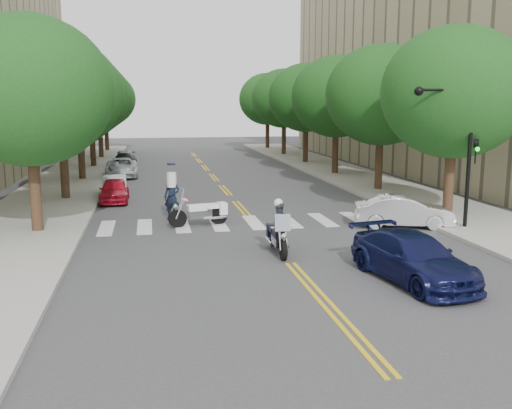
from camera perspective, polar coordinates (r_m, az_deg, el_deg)
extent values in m
plane|color=#38383A|center=(18.51, 3.43, -5.90)|extent=(140.00, 140.00, 0.00)
cube|color=#9E9991|center=(39.91, -17.94, 2.37)|extent=(5.00, 60.00, 0.15)
cube|color=#9E9991|center=(41.93, 8.78, 3.09)|extent=(5.00, 60.00, 0.15)
cylinder|color=#382316|center=(23.93, -21.20, 1.16)|extent=(0.44, 0.44, 3.32)
ellipsoid|color=#1C4A15|center=(23.69, -21.81, 10.52)|extent=(6.40, 6.40, 5.76)
cylinder|color=#382316|center=(31.76, -18.62, 3.36)|extent=(0.44, 0.44, 3.32)
ellipsoid|color=#1C4A15|center=(31.58, -19.02, 10.40)|extent=(6.40, 6.40, 5.76)
cylinder|color=#382316|center=(39.66, -17.06, 4.68)|extent=(0.44, 0.44, 3.32)
ellipsoid|color=#1C4A15|center=(39.51, -17.35, 10.32)|extent=(6.40, 6.40, 5.76)
cylinder|color=#382316|center=(47.59, -16.01, 5.56)|extent=(0.44, 0.44, 3.32)
ellipsoid|color=#1C4A15|center=(47.47, -16.24, 10.26)|extent=(6.40, 6.40, 5.76)
cylinder|color=#382316|center=(55.54, -15.26, 6.19)|extent=(0.44, 0.44, 3.32)
ellipsoid|color=#1C4A15|center=(55.44, -15.45, 10.22)|extent=(6.40, 6.40, 5.76)
cylinder|color=#382316|center=(63.51, -14.70, 6.66)|extent=(0.44, 0.44, 3.32)
ellipsoid|color=#1C4A15|center=(63.42, -14.86, 10.18)|extent=(6.40, 6.40, 5.76)
cylinder|color=#382316|center=(26.94, 18.74, 2.24)|extent=(0.44, 0.44, 3.32)
ellipsoid|color=#1C4A15|center=(26.72, 19.22, 10.55)|extent=(6.40, 6.40, 5.76)
cylinder|color=#382316|center=(34.09, 12.18, 4.08)|extent=(0.44, 0.44, 3.32)
ellipsoid|color=#1C4A15|center=(33.92, 12.43, 10.65)|extent=(6.40, 6.40, 5.76)
cylinder|color=#382316|center=(41.54, 7.93, 5.25)|extent=(0.44, 0.44, 3.32)
ellipsoid|color=#1C4A15|center=(41.41, 8.06, 10.64)|extent=(6.40, 6.40, 5.76)
cylinder|color=#382316|center=(49.17, 4.97, 6.05)|extent=(0.44, 0.44, 3.32)
ellipsoid|color=#1C4A15|center=(49.06, 5.04, 10.60)|extent=(6.40, 6.40, 5.76)
cylinder|color=#382316|center=(56.91, 2.80, 6.62)|extent=(0.44, 0.44, 3.32)
ellipsoid|color=#1C4A15|center=(56.80, 2.83, 10.55)|extent=(6.40, 6.40, 5.76)
cylinder|color=#382316|center=(64.70, 1.15, 7.04)|extent=(0.44, 0.44, 3.32)
ellipsoid|color=#1C4A15|center=(64.61, 1.16, 10.50)|extent=(6.40, 6.40, 5.76)
cylinder|color=black|center=(24.35, 20.54, 4.52)|extent=(0.16, 0.16, 6.00)
cylinder|color=black|center=(23.67, 18.40, 10.81)|extent=(2.40, 0.10, 0.10)
sphere|color=black|center=(23.16, 15.97, 10.84)|extent=(0.36, 0.36, 0.36)
imported|color=black|center=(24.46, 21.08, 4.98)|extent=(0.16, 0.20, 1.00)
sphere|color=#0CCC26|center=(24.33, 21.27, 5.18)|extent=(0.18, 0.18, 0.18)
cylinder|color=black|center=(18.76, 2.75, -4.56)|extent=(0.16, 0.71, 0.70)
cylinder|color=black|center=(20.33, 1.80, -3.40)|extent=(0.20, 0.71, 0.70)
cube|color=silver|center=(19.57, 2.23, -3.60)|extent=(0.36, 0.94, 0.33)
cube|color=black|center=(19.41, 2.29, -2.93)|extent=(0.39, 0.73, 0.23)
cube|color=black|center=(19.95, 1.97, -2.51)|extent=(0.43, 0.58, 0.17)
cube|color=black|center=(20.42, 1.72, -2.57)|extent=(0.46, 0.32, 0.46)
cube|color=#8C99A5|center=(18.68, 2.69, -1.82)|extent=(0.52, 0.17, 0.56)
cube|color=red|center=(18.92, 2.94, -2.25)|extent=(0.11, 0.11, 0.08)
cube|color=#0C26E5|center=(18.87, 2.21, -2.28)|extent=(0.11, 0.11, 0.08)
imported|color=#474C56|center=(19.45, 2.24, -2.07)|extent=(0.81, 0.64, 1.63)
sphere|color=silver|center=(19.30, 2.25, 0.15)|extent=(0.31, 0.31, 0.31)
cylinder|color=black|center=(23.82, -7.85, -1.41)|extent=(0.78, 0.32, 0.76)
cylinder|color=black|center=(24.35, -3.78, -1.09)|extent=(0.79, 0.37, 0.76)
cube|color=silver|center=(24.06, -5.67, -0.95)|extent=(1.07, 0.58, 0.36)
cube|color=white|center=(23.98, -5.94, -0.31)|extent=(0.86, 0.57, 0.25)
cube|color=white|center=(24.17, -4.54, -0.15)|extent=(0.70, 0.58, 0.18)
cube|color=white|center=(24.36, -3.41, -0.38)|extent=(0.44, 0.56, 0.51)
cube|color=#8C99A5|center=(23.69, -7.57, 0.91)|extent=(0.29, 0.59, 0.61)
cube|color=red|center=(23.64, -7.02, 0.41)|extent=(0.13, 0.13, 0.09)
cube|color=#0C26E5|center=(23.90, -7.21, 0.51)|extent=(0.13, 0.13, 0.09)
imported|color=black|center=(25.42, -8.40, 0.74)|extent=(0.88, 0.77, 2.03)
imported|color=silver|center=(24.49, 14.56, -0.67)|extent=(4.24, 2.45, 1.32)
imported|color=#0E123B|center=(17.16, 15.41, -5.16)|extent=(2.70, 4.98, 1.37)
imported|color=red|center=(30.65, -13.98, 1.39)|extent=(1.47, 3.62, 1.23)
imported|color=#BCBCBC|center=(32.13, -13.98, 1.76)|extent=(1.49, 3.74, 1.21)
imported|color=silver|center=(41.05, -13.29, 3.61)|extent=(2.33, 4.76, 1.30)
imported|color=black|center=(46.02, -13.01, 4.24)|extent=(1.92, 4.31, 1.23)
imported|color=#96969B|center=(47.83, -12.93, 4.54)|extent=(1.83, 4.08, 1.36)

